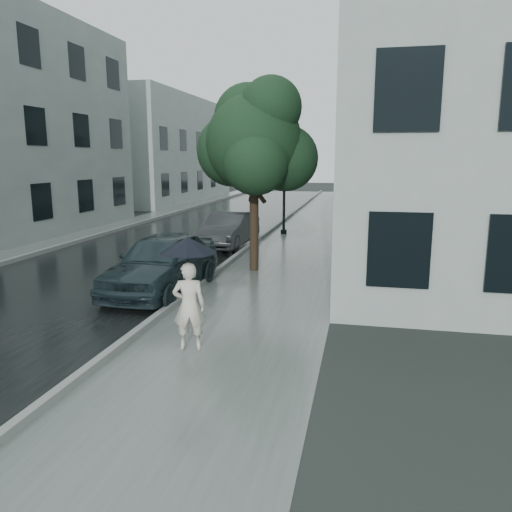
% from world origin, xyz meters
% --- Properties ---
extents(ground, '(120.00, 120.00, 0.00)m').
position_xyz_m(ground, '(0.00, 0.00, 0.00)').
color(ground, black).
rests_on(ground, ground).
extents(sidewalk, '(3.50, 60.00, 0.01)m').
position_xyz_m(sidewalk, '(0.25, 12.00, 0.00)').
color(sidewalk, slate).
rests_on(sidewalk, ground).
extents(kerb_near, '(0.15, 60.00, 0.15)m').
position_xyz_m(kerb_near, '(-1.57, 12.00, 0.07)').
color(kerb_near, slate).
rests_on(kerb_near, ground).
extents(asphalt_road, '(6.85, 60.00, 0.00)m').
position_xyz_m(asphalt_road, '(-5.08, 12.00, 0.00)').
color(asphalt_road, black).
rests_on(asphalt_road, ground).
extents(kerb_far, '(0.15, 60.00, 0.15)m').
position_xyz_m(kerb_far, '(-8.57, 12.00, 0.07)').
color(kerb_far, slate).
rests_on(kerb_far, ground).
extents(sidewalk_far, '(1.70, 60.00, 0.01)m').
position_xyz_m(sidewalk_far, '(-9.50, 12.00, 0.00)').
color(sidewalk_far, '#4C5451').
rests_on(sidewalk_far, ground).
extents(building_near, '(7.02, 36.00, 9.00)m').
position_xyz_m(building_near, '(5.47, 19.50, 4.50)').
color(building_near, '#97A49F').
rests_on(building_near, ground).
extents(building_far_b, '(7.02, 18.00, 8.00)m').
position_xyz_m(building_far_b, '(-13.77, 30.00, 4.00)').
color(building_far_b, '#97A49F').
rests_on(building_far_b, ground).
extents(pedestrian, '(0.65, 0.51, 1.59)m').
position_xyz_m(pedestrian, '(-0.36, -0.45, 0.80)').
color(pedestrian, beige).
rests_on(pedestrian, sidewalk).
extents(umbrella, '(1.27, 1.27, 1.15)m').
position_xyz_m(umbrella, '(-0.36, -0.42, 1.89)').
color(umbrella, black).
rests_on(umbrella, ground).
extents(street_tree, '(3.69, 3.35, 5.64)m').
position_xyz_m(street_tree, '(-0.60, 6.13, 3.83)').
color(street_tree, '#332619').
rests_on(street_tree, ground).
extents(lamp_post, '(0.84, 0.41, 4.89)m').
position_xyz_m(lamp_post, '(-1.03, 13.52, 2.81)').
color(lamp_post, black).
rests_on(lamp_post, ground).
extents(car_near, '(1.97, 4.50, 1.51)m').
position_xyz_m(car_near, '(-2.37, 3.14, 0.76)').
color(car_near, '#1C2B2F').
rests_on(car_near, ground).
extents(car_far, '(1.58, 4.05, 1.31)m').
position_xyz_m(car_far, '(-2.41, 9.83, 0.66)').
color(car_far, '#26282B').
rests_on(car_far, ground).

